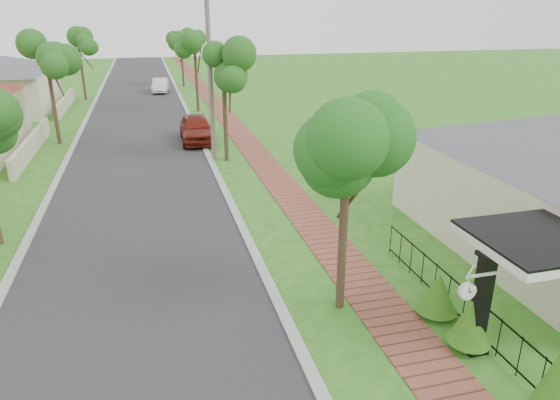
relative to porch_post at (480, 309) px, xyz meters
name	(u,v)px	position (x,y,z in m)	size (l,w,h in m)	color
ground	(273,355)	(-4.55, 1.00, -1.12)	(160.00, 160.00, 0.00)	#2E6417
road	(139,147)	(-7.55, 21.00, -1.12)	(7.00, 120.00, 0.02)	#28282B
kerb_right	(202,143)	(-3.90, 21.00, -1.12)	(0.30, 120.00, 0.10)	#9E9E99
kerb_left	(71,151)	(-11.20, 21.00, -1.12)	(0.30, 120.00, 0.10)	#9E9E99
sidewalk	(245,140)	(-1.30, 21.00, -1.12)	(1.50, 120.00, 0.03)	brown
porch_post	(480,309)	(0.00, 0.00, 0.00)	(0.48, 0.48, 2.52)	black
picket_fence	(464,305)	(0.35, 1.00, -0.59)	(0.03, 8.02, 1.00)	black
street_trees	(134,56)	(-7.42, 27.84, 3.42)	(10.70, 37.65, 5.89)	#382619
hedge_row	(489,336)	(-0.10, -0.54, -0.34)	(0.92, 4.84, 2.24)	#216013
parked_car_red	(196,129)	(-4.15, 21.41, -0.33)	(1.87, 4.65, 1.59)	maroon
parked_car_white	(160,86)	(-5.50, 41.67, -0.48)	(1.35, 3.88, 1.28)	silver
near_tree	(347,157)	(-2.35, 2.50, 3.01)	(2.02, 2.02, 5.19)	#382619
utility_pole	(210,73)	(-3.65, 17.47, 3.34)	(1.20, 0.24, 8.80)	#74655B
station_clock	(469,290)	(-0.70, -0.40, 0.83)	(0.88, 0.13, 0.56)	white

